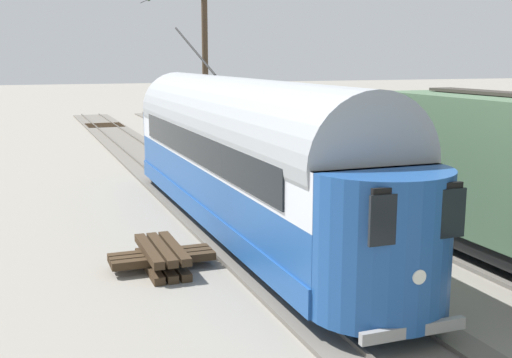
# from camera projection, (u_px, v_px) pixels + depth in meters

# --- Properties ---
(ground_plane) EXTENTS (220.00, 220.00, 0.00)m
(ground_plane) POSITION_uv_depth(u_px,v_px,m) (337.00, 230.00, 18.12)
(ground_plane) COLOR gray
(track_streetcar_siding) EXTENTS (2.80, 80.00, 0.18)m
(track_streetcar_siding) POSITION_uv_depth(u_px,v_px,m) (408.00, 218.00, 19.28)
(track_streetcar_siding) COLOR #666059
(track_streetcar_siding) RESTS_ON ground
(track_adjacent_siding) EXTENTS (2.80, 80.00, 0.18)m
(track_adjacent_siding) POSITION_uv_depth(u_px,v_px,m) (248.00, 234.00, 17.50)
(track_adjacent_siding) COLOR #666059
(track_adjacent_siding) RESTS_ON ground
(vintage_streetcar) EXTENTS (2.65, 17.28, 5.78)m
(vintage_streetcar) POSITION_uv_depth(u_px,v_px,m) (239.00, 151.00, 17.71)
(vintage_streetcar) COLOR #1E4C93
(vintage_streetcar) RESTS_ON ground
(catenary_pole_foreground) EXTENTS (2.76, 0.28, 7.92)m
(catenary_pole_foreground) POSITION_uv_depth(u_px,v_px,m) (204.00, 74.00, 29.44)
(catenary_pole_foreground) COLOR #423323
(catenary_pole_foreground) RESTS_ON ground
(spare_tie_stack) EXTENTS (2.40, 2.40, 0.54)m
(spare_tie_stack) POSITION_uv_depth(u_px,v_px,m) (162.00, 257.00, 14.80)
(spare_tie_stack) COLOR #382819
(spare_tie_stack) RESTS_ON ground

